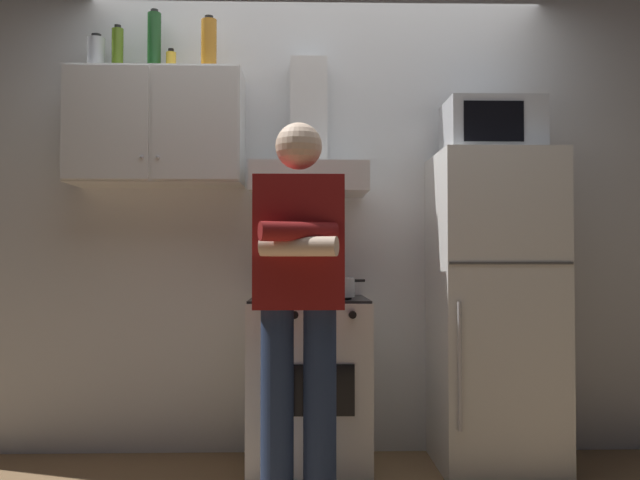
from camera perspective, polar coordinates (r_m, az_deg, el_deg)
The scene contains 13 objects.
back_wall_tiled at distance 3.90m, azimuth -0.23°, elevation 2.69°, with size 4.80×0.10×2.70m, color white.
upper_cabinet at distance 3.80m, azimuth -13.23°, elevation 8.93°, with size 0.90×0.37×0.60m.
stove_oven at distance 3.59m, azimuth -0.92°, elevation -11.64°, with size 0.60×0.62×0.87m.
range_hood at distance 3.70m, azimuth -0.93°, elevation 6.78°, with size 0.60×0.44×0.75m.
refrigerator at distance 3.68m, azimuth 14.12°, elevation -5.58°, with size 0.60×0.62×1.60m.
microwave at distance 3.75m, azimuth 13.94°, elevation 8.92°, with size 0.48×0.37×0.28m.
person_standing at distance 2.93m, azimuth -1.78°, elevation -4.68°, with size 0.38×0.33×1.64m.
cooking_pot at distance 3.42m, azimuth 1.28°, elevation -3.90°, with size 0.29×0.19×0.09m.
bottle_wine_green at distance 3.96m, azimuth -13.49°, elevation 15.48°, with size 0.07×0.07×0.35m.
bottle_olive_oil at distance 3.97m, azimuth -16.32°, elevation 14.75°, with size 0.06×0.06×0.26m.
bottle_canister_steel at distance 4.01m, azimuth -17.94°, elevation 14.26°, with size 0.09×0.09×0.21m.
bottle_liquor_amber at distance 3.84m, azimuth -9.13°, elevation 15.57°, with size 0.08×0.08×0.29m.
bottle_spice_jar at distance 3.91m, azimuth -12.16°, elevation 14.06°, with size 0.05×0.05×0.14m.
Camera 1 is at (-0.09, -3.28, 1.06)m, focal length 38.90 mm.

